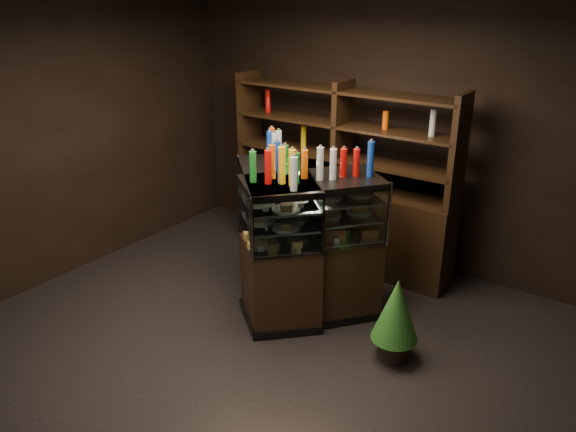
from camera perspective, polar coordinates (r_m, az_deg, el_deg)
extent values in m
plane|color=black|center=(4.86, -4.81, -14.04)|extent=(5.00, 5.00, 0.00)
cube|color=black|center=(6.19, 9.90, 9.12)|extent=(5.00, 0.02, 3.00)
cube|color=black|center=(6.04, -24.00, 7.20)|extent=(0.02, 5.00, 3.00)
cube|color=black|center=(5.22, 2.29, -6.13)|extent=(1.22, 1.31, 0.79)
cube|color=black|center=(5.39, 2.23, -9.43)|extent=(1.26, 1.35, 0.08)
cube|color=black|center=(4.85, 2.45, 3.45)|extent=(1.22, 1.31, 0.06)
cube|color=silver|center=(5.04, 2.36, -2.10)|extent=(1.15, 1.25, 0.02)
cube|color=silver|center=(4.96, 2.39, -0.15)|extent=(1.15, 1.25, 0.02)
cube|color=silver|center=(4.90, 2.42, 1.65)|extent=(1.15, 1.25, 0.02)
cube|color=white|center=(4.66, 3.59, -0.61)|extent=(0.76, 0.94, 0.55)
cylinder|color=silver|center=(4.89, 10.21, 0.18)|extent=(0.03, 0.03, 0.57)
cylinder|color=silver|center=(4.52, -3.67, -1.37)|extent=(0.03, 0.03, 0.57)
cube|color=black|center=(5.38, -1.03, -5.17)|extent=(1.28, 1.27, 0.79)
cube|color=black|center=(5.55, -1.01, -8.40)|extent=(1.31, 1.31, 0.08)
cube|color=black|center=(5.03, -1.10, 4.16)|extent=(1.28, 1.27, 0.06)
cube|color=silver|center=(5.21, -1.06, -1.23)|extent=(1.21, 1.20, 0.02)
cube|color=silver|center=(5.14, -1.08, 0.66)|extent=(1.21, 1.20, 0.02)
cube|color=silver|center=(5.08, -1.09, 2.41)|extent=(1.21, 1.20, 0.02)
cube|color=white|center=(5.07, -4.55, 1.30)|extent=(0.86, 0.85, 0.55)
cylinder|color=silver|center=(4.52, -3.67, -1.37)|extent=(0.03, 0.03, 0.57)
cylinder|color=silver|center=(5.64, -5.05, 3.46)|extent=(0.03, 0.03, 0.57)
cube|color=#B1773F|center=(4.87, -3.18, -2.49)|extent=(0.18, 0.20, 0.06)
cube|color=#B1773F|center=(4.95, 0.62, -2.05)|extent=(0.18, 0.20, 0.06)
cube|color=#B1773F|center=(5.05, 4.29, -1.62)|extent=(0.18, 0.20, 0.06)
cube|color=#B1773F|center=(5.17, 7.80, -1.20)|extent=(0.18, 0.20, 0.06)
cylinder|color=white|center=(4.84, -2.75, -0.52)|extent=(0.24, 0.24, 0.01)
cube|color=#B1773F|center=(4.83, -2.76, -0.14)|extent=(0.17, 0.19, 0.05)
cylinder|color=white|center=(4.92, 0.71, -0.15)|extent=(0.24, 0.24, 0.01)
cube|color=#B1773F|center=(4.90, 0.71, 0.23)|extent=(0.17, 0.19, 0.05)
cylinder|color=white|center=(5.00, 4.05, 0.22)|extent=(0.24, 0.24, 0.01)
cube|color=#B1773F|center=(4.99, 4.06, 0.58)|extent=(0.17, 0.19, 0.05)
cylinder|color=white|center=(5.11, 7.27, 0.56)|extent=(0.24, 0.24, 0.01)
cube|color=#B1773F|center=(5.10, 7.29, 0.92)|extent=(0.17, 0.19, 0.05)
cylinder|color=white|center=(4.78, -2.78, 1.32)|extent=(0.24, 0.24, 0.02)
cube|color=#B1773F|center=(4.77, -2.79, 1.71)|extent=(0.17, 0.19, 0.05)
cylinder|color=white|center=(4.85, 0.72, 1.67)|extent=(0.24, 0.24, 0.02)
cube|color=#B1773F|center=(4.84, 0.72, 2.05)|extent=(0.17, 0.19, 0.05)
cylinder|color=white|center=(4.94, 4.10, 2.00)|extent=(0.24, 0.24, 0.02)
cube|color=#B1773F|center=(4.93, 4.11, 2.38)|extent=(0.17, 0.19, 0.05)
cylinder|color=white|center=(5.05, 7.36, 2.32)|extent=(0.24, 0.24, 0.02)
cube|color=#B1773F|center=(5.04, 7.38, 2.69)|extent=(0.17, 0.19, 0.05)
cube|color=#B1773F|center=(5.65, -2.16, 1.11)|extent=(0.19, 0.19, 0.06)
cube|color=#B1773F|center=(5.34, -1.66, -0.17)|extent=(0.19, 0.19, 0.06)
cube|color=#B1773F|center=(5.04, -1.11, -1.61)|extent=(0.19, 0.19, 0.06)
cube|color=#B1773F|center=(4.74, -0.48, -3.23)|extent=(0.19, 0.19, 0.06)
cylinder|color=white|center=(5.55, -1.81, 2.53)|extent=(0.24, 0.24, 0.01)
cube|color=#B1773F|center=(5.54, -1.81, 2.87)|extent=(0.18, 0.18, 0.05)
cylinder|color=white|center=(5.27, -1.33, 1.44)|extent=(0.24, 0.24, 0.01)
cube|color=#B1773F|center=(5.26, -1.34, 1.79)|extent=(0.18, 0.18, 0.05)
cylinder|color=white|center=(4.99, -0.81, 0.21)|extent=(0.24, 0.24, 0.01)
cube|color=#B1773F|center=(4.98, -0.81, 0.58)|extent=(0.18, 0.18, 0.05)
cylinder|color=white|center=(4.71, -0.22, -1.15)|extent=(0.24, 0.24, 0.01)
cube|color=#B1773F|center=(4.70, -0.22, -0.77)|extent=(0.18, 0.18, 0.05)
cylinder|color=white|center=(5.50, -1.83, 4.17)|extent=(0.24, 0.24, 0.02)
cube|color=#B1773F|center=(5.49, -1.83, 4.51)|extent=(0.18, 0.18, 0.05)
cylinder|color=white|center=(5.22, -1.35, 3.14)|extent=(0.24, 0.24, 0.02)
cube|color=#B1773F|center=(5.20, -1.35, 3.50)|extent=(0.18, 0.18, 0.05)
cylinder|color=white|center=(4.93, -0.82, 2.01)|extent=(0.24, 0.24, 0.02)
cube|color=#B1773F|center=(4.92, -0.82, 2.38)|extent=(0.18, 0.18, 0.05)
cylinder|color=white|center=(4.65, -0.22, 0.73)|extent=(0.24, 0.24, 0.02)
cube|color=#B1773F|center=(4.64, -0.22, 1.12)|extent=(0.18, 0.18, 0.05)
cylinder|color=silver|center=(4.67, -3.43, 4.88)|extent=(0.06, 0.06, 0.28)
cylinder|color=silver|center=(4.63, -3.47, 6.66)|extent=(0.03, 0.03, 0.02)
cylinder|color=black|center=(4.69, -2.09, 5.00)|extent=(0.06, 0.06, 0.28)
cylinder|color=silver|center=(4.65, -2.12, 6.77)|extent=(0.03, 0.03, 0.02)
cylinder|color=yellow|center=(4.72, -0.76, 5.11)|extent=(0.06, 0.06, 0.28)
cylinder|color=silver|center=(4.68, -0.77, 6.87)|extent=(0.03, 0.03, 0.02)
cylinder|color=#D8590A|center=(4.75, 0.55, 5.22)|extent=(0.06, 0.06, 0.28)
cylinder|color=silver|center=(4.71, 0.56, 6.97)|extent=(0.03, 0.03, 0.02)
cylinder|color=#0F38B2|center=(4.78, 1.84, 5.33)|extent=(0.06, 0.06, 0.28)
cylinder|color=silver|center=(4.74, 1.87, 7.06)|extent=(0.03, 0.03, 0.02)
cylinder|color=#B20C0A|center=(4.81, 3.12, 5.43)|extent=(0.06, 0.06, 0.28)
cylinder|color=silver|center=(4.77, 3.16, 7.15)|extent=(0.03, 0.03, 0.02)
cylinder|color=#147223|center=(4.85, 4.38, 5.52)|extent=(0.06, 0.06, 0.28)
cylinder|color=silver|center=(4.81, 4.44, 7.24)|extent=(0.03, 0.03, 0.02)
cylinder|color=silver|center=(4.89, 5.63, 5.62)|extent=(0.06, 0.06, 0.28)
cylinder|color=silver|center=(4.85, 5.69, 7.31)|extent=(0.03, 0.03, 0.02)
cylinder|color=black|center=(4.93, 6.85, 5.70)|extent=(0.06, 0.06, 0.28)
cylinder|color=silver|center=(4.89, 6.93, 7.39)|extent=(0.03, 0.03, 0.02)
cylinder|color=yellow|center=(4.97, 8.05, 5.79)|extent=(0.06, 0.06, 0.28)
cylinder|color=silver|center=(4.93, 8.14, 7.46)|extent=(0.03, 0.03, 0.02)
cylinder|color=silver|center=(5.46, -1.94, 7.47)|extent=(0.06, 0.06, 0.28)
cylinder|color=silver|center=(5.42, -1.96, 9.01)|extent=(0.03, 0.03, 0.02)
cylinder|color=black|center=(5.35, -1.77, 7.17)|extent=(0.06, 0.06, 0.28)
cylinder|color=silver|center=(5.31, -1.79, 8.74)|extent=(0.03, 0.03, 0.02)
cylinder|color=yellow|center=(5.24, -1.59, 6.86)|extent=(0.06, 0.06, 0.28)
cylinder|color=silver|center=(5.21, -1.61, 8.45)|extent=(0.03, 0.03, 0.02)
cylinder|color=#D8590A|center=(5.14, -1.41, 6.53)|extent=(0.06, 0.06, 0.28)
cylinder|color=silver|center=(5.10, -1.42, 8.16)|extent=(0.03, 0.03, 0.02)
cylinder|color=#0F38B2|center=(5.03, -1.22, 6.19)|extent=(0.06, 0.06, 0.28)
cylinder|color=silver|center=(4.99, -1.23, 7.85)|extent=(0.03, 0.03, 0.02)
cylinder|color=#B20C0A|center=(4.92, -1.02, 5.84)|extent=(0.06, 0.06, 0.28)
cylinder|color=silver|center=(4.88, -1.03, 7.53)|extent=(0.03, 0.03, 0.02)
cylinder|color=#147223|center=(4.82, -0.81, 5.47)|extent=(0.06, 0.06, 0.28)
cylinder|color=silver|center=(4.78, -0.82, 7.19)|extent=(0.03, 0.03, 0.02)
cylinder|color=silver|center=(4.71, -0.59, 5.08)|extent=(0.06, 0.06, 0.28)
cylinder|color=silver|center=(4.67, -0.60, 6.84)|extent=(0.03, 0.03, 0.02)
cylinder|color=black|center=(4.61, -0.36, 4.68)|extent=(0.06, 0.06, 0.28)
cylinder|color=silver|center=(4.56, -0.37, 6.47)|extent=(0.03, 0.03, 0.02)
cylinder|color=yellow|center=(4.50, -0.12, 4.25)|extent=(0.06, 0.06, 0.28)
cylinder|color=silver|center=(4.46, -0.13, 6.09)|extent=(0.03, 0.03, 0.02)
cylinder|color=black|center=(4.86, 10.62, -13.01)|extent=(0.26, 0.26, 0.19)
cone|color=#1B601D|center=(4.66, 10.94, -9.33)|extent=(0.39, 0.39, 0.54)
cone|color=#1B601D|center=(4.57, 11.10, -7.43)|extent=(0.30, 0.30, 0.38)
cube|color=black|center=(6.25, 5.19, -0.64)|extent=(2.54, 0.43, 0.90)
cube|color=black|center=(6.62, -3.95, 9.80)|extent=(0.06, 0.38, 1.10)
cube|color=black|center=(5.94, 5.52, 8.29)|extent=(0.06, 0.38, 1.10)
cube|color=black|center=(5.45, 16.93, 6.18)|extent=(0.06, 0.38, 1.10)
cube|color=black|center=(6.00, 5.44, 5.98)|extent=(2.49, 0.39, 0.03)
cube|color=black|center=(5.91, 5.56, 9.23)|extent=(2.49, 0.39, 0.03)
cube|color=black|center=(5.84, 5.69, 12.58)|extent=(2.49, 0.39, 0.03)
cylinder|color=silver|center=(6.48, -2.00, 8.43)|extent=(0.06, 0.06, 0.22)
cylinder|color=black|center=(6.21, 1.59, 7.82)|extent=(0.06, 0.06, 0.22)
cylinder|color=yellow|center=(5.97, 5.48, 7.13)|extent=(0.06, 0.06, 0.22)
cylinder|color=#D8590A|center=(5.75, 9.66, 6.34)|extent=(0.06, 0.06, 0.22)
cylinder|color=#0F38B2|center=(5.57, 14.13, 5.46)|extent=(0.06, 0.06, 0.22)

